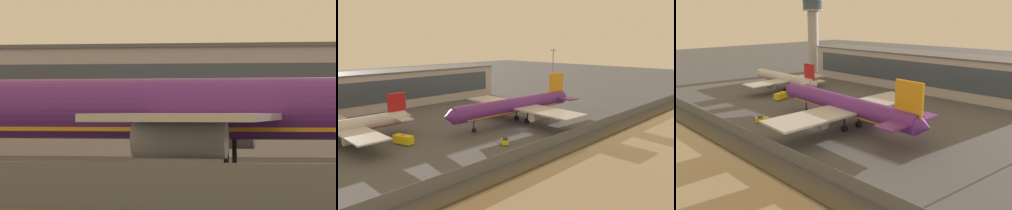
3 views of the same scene
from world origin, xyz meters
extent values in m
plane|color=#4C4C51|center=(0.00, 0.00, 0.00)|extent=(500.00, 500.00, 0.00)
cube|color=slate|center=(0.00, -16.00, 1.39)|extent=(280.00, 0.08, 2.79)
cylinder|color=slate|center=(0.00, -16.00, 1.39)|extent=(0.10, 0.10, 2.79)
cylinder|color=#602889|center=(3.59, 6.74, 5.84)|extent=(46.28, 7.56, 4.76)
cube|color=orange|center=(3.59, 6.74, 4.53)|extent=(39.32, 6.19, 0.86)
cube|color=#B7BABF|center=(5.22, -4.44, 5.24)|extent=(11.46, 22.69, 0.48)
cube|color=#B7BABF|center=(6.57, 17.63, 5.24)|extent=(11.46, 22.69, 0.48)
cylinder|color=#B7BABF|center=(3.95, -2.59, 3.69)|extent=(6.60, 3.01, 2.62)
cylinder|color=#B7BABF|center=(5.08, 15.95, 3.69)|extent=(6.60, 3.01, 2.62)
cylinder|color=black|center=(6.66, 4.04, 2.06)|extent=(0.38, 0.38, 2.79)
cylinder|color=black|center=(6.66, 4.04, 0.67)|extent=(1.60, 1.16, 1.53)
cylinder|color=black|center=(6.96, 9.04, 2.06)|extent=(0.38, 0.38, 2.79)
cylinder|color=black|center=(6.96, 9.04, 0.67)|extent=(1.60, 1.16, 1.53)
cube|color=#B2B2B7|center=(-10.93, 60.80, 6.87)|extent=(95.05, 16.49, 13.74)
cube|color=#3D4C5B|center=(-10.93, 52.48, 7.55)|extent=(87.44, 0.16, 8.24)
cube|color=#5B5E63|center=(-10.93, 60.80, 13.99)|extent=(95.65, 17.09, 0.50)
camera|label=1|loc=(11.89, -69.43, 5.53)|focal=105.00mm
camera|label=2|loc=(-70.79, -61.69, 25.77)|focal=35.00mm
camera|label=3|loc=(59.96, -50.59, 27.01)|focal=35.00mm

